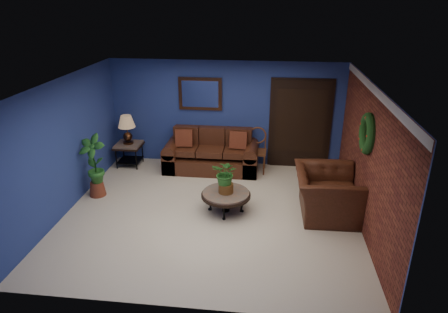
# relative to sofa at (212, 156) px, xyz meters

# --- Properties ---
(floor) EXTENTS (5.50, 5.50, 0.00)m
(floor) POSITION_rel_sofa_xyz_m (0.29, -2.08, -0.32)
(floor) COLOR beige
(floor) RESTS_ON ground
(wall_back) EXTENTS (5.50, 0.04, 2.50)m
(wall_back) POSITION_rel_sofa_xyz_m (0.29, 0.42, 0.93)
(wall_back) COLOR navy
(wall_back) RESTS_ON ground
(wall_left) EXTENTS (0.04, 5.00, 2.50)m
(wall_left) POSITION_rel_sofa_xyz_m (-2.46, -2.08, 0.93)
(wall_left) COLOR navy
(wall_left) RESTS_ON ground
(wall_right_brick) EXTENTS (0.04, 5.00, 2.50)m
(wall_right_brick) POSITION_rel_sofa_xyz_m (3.04, -2.08, 0.93)
(wall_right_brick) COLOR maroon
(wall_right_brick) RESTS_ON ground
(ceiling) EXTENTS (5.50, 5.00, 0.02)m
(ceiling) POSITION_rel_sofa_xyz_m (0.29, -2.08, 2.18)
(ceiling) COLOR white
(ceiling) RESTS_ON wall_back
(crown_molding) EXTENTS (0.03, 5.00, 0.14)m
(crown_molding) POSITION_rel_sofa_xyz_m (3.01, -2.08, 2.11)
(crown_molding) COLOR white
(crown_molding) RESTS_ON wall_right_brick
(wall_mirror) EXTENTS (1.02, 0.06, 0.77)m
(wall_mirror) POSITION_rel_sofa_xyz_m (-0.31, 0.38, 1.40)
(wall_mirror) COLOR #442615
(wall_mirror) RESTS_ON wall_back
(closet_door) EXTENTS (1.44, 0.06, 2.18)m
(closet_door) POSITION_rel_sofa_xyz_m (2.04, 0.39, 0.73)
(closet_door) COLOR black
(closet_door) RESTS_ON wall_back
(wreath) EXTENTS (0.16, 0.72, 0.72)m
(wreath) POSITION_rel_sofa_xyz_m (2.98, -2.03, 1.38)
(wreath) COLOR black
(wreath) RESTS_ON wall_right_brick
(sofa) EXTENTS (2.18, 0.94, 0.98)m
(sofa) POSITION_rel_sofa_xyz_m (0.00, 0.00, 0.00)
(sofa) COLOR #451F13
(sofa) RESTS_ON ground
(coffee_table) EXTENTS (0.94, 0.94, 0.40)m
(coffee_table) POSITION_rel_sofa_xyz_m (0.56, -1.97, 0.03)
(coffee_table) COLOR #514C46
(coffee_table) RESTS_ON ground
(end_table) EXTENTS (0.62, 0.62, 0.56)m
(end_table) POSITION_rel_sofa_xyz_m (-2.01, -0.03, 0.11)
(end_table) COLOR #514C46
(end_table) RESTS_ON ground
(table_lamp) EXTENTS (0.40, 0.40, 0.67)m
(table_lamp) POSITION_rel_sofa_xyz_m (-2.01, -0.03, 0.67)
(table_lamp) COLOR #442615
(table_lamp) RESTS_ON end_table
(side_chair) EXTENTS (0.45, 0.45, 1.03)m
(side_chair) POSITION_rel_sofa_xyz_m (1.06, 0.04, 0.26)
(side_chair) COLOR #5A3019
(side_chair) RESTS_ON ground
(armchair) EXTENTS (1.18, 1.34, 0.86)m
(armchair) POSITION_rel_sofa_xyz_m (2.44, -1.84, 0.11)
(armchair) COLOR #451F13
(armchair) RESTS_ON ground
(coffee_plant) EXTENTS (0.58, 0.54, 0.66)m
(coffee_plant) POSITION_rel_sofa_xyz_m (0.56, -1.97, 0.44)
(coffee_plant) COLOR brown
(coffee_plant) RESTS_ON coffee_table
(floor_plant) EXTENTS (0.44, 0.38, 0.84)m
(floor_plant) POSITION_rel_sofa_xyz_m (2.64, -1.17, 0.12)
(floor_plant) COLOR brown
(floor_plant) RESTS_ON ground
(tall_plant) EXTENTS (0.63, 0.50, 1.31)m
(tall_plant) POSITION_rel_sofa_xyz_m (-2.16, -1.63, 0.38)
(tall_plant) COLOR brown
(tall_plant) RESTS_ON ground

